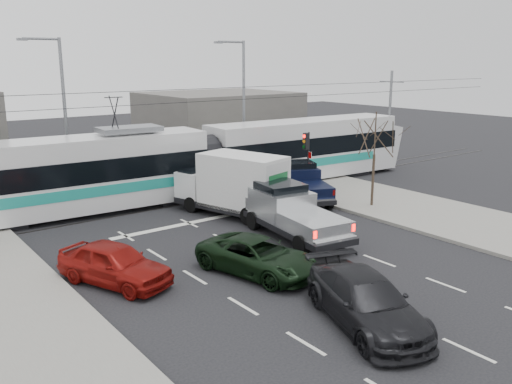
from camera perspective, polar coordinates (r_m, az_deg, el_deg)
ground at (r=22.99m, az=4.31°, el=-6.02°), size 120.00×120.00×0.00m
sidewalk_right at (r=29.48m, az=17.52°, el=-2.02°), size 6.00×60.00×0.15m
rails at (r=30.82m, az=-8.13°, el=-0.96°), size 60.00×1.60×0.03m
building_right at (r=48.33m, az=-3.99°, el=7.46°), size 12.00×10.00×5.00m
bare_tree at (r=29.13m, az=12.42°, el=5.59°), size 2.40×2.40×5.00m
traffic_signal at (r=31.21m, az=5.37°, el=4.43°), size 0.44×0.44×3.60m
street_lamp_near at (r=37.24m, az=-1.53°, el=9.66°), size 2.38×0.25×9.00m
street_lamp_far at (r=33.80m, az=-19.80°, el=8.45°), size 2.38×0.25×9.00m
catenary at (r=30.09m, az=-8.38°, el=6.19°), size 60.00×0.20×7.00m
tram at (r=31.71m, az=-5.49°, el=3.38°), size 28.95×4.64×5.89m
silver_pickup at (r=24.38m, az=3.58°, el=-2.04°), size 3.03×6.55×2.29m
box_truck at (r=27.49m, az=-2.31°, el=0.72°), size 3.79×6.71×3.18m
navy_pickup at (r=30.52m, az=4.94°, el=0.99°), size 3.71×5.37×2.13m
green_car at (r=20.23m, az=0.20°, el=-6.76°), size 3.30×5.23×1.35m
red_car at (r=19.94m, az=-14.68°, el=-7.29°), size 3.33×4.77×1.51m
dark_car at (r=16.79m, az=11.52°, el=-11.20°), size 3.75×5.63×1.52m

